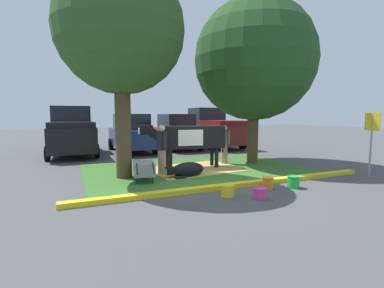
{
  "coord_description": "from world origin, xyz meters",
  "views": [
    {
      "loc": [
        -3.62,
        -7.07,
        1.95
      ],
      "look_at": [
        0.41,
        2.25,
        0.9
      ],
      "focal_mm": 25.99,
      "sensor_mm": 36.0,
      "label": 1
    }
  ],
  "objects": [
    {
      "name": "person_visitor_near",
      "position": [
        -0.98,
        1.52,
        0.89
      ],
      "size": [
        0.34,
        0.53,
        1.65
      ],
      "color": "#9E7F5B",
      "rests_on": "ground"
    },
    {
      "name": "shade_tree_right",
      "position": [
        3.16,
        2.33,
        4.14
      ],
      "size": [
        4.8,
        4.8,
        6.55
      ],
      "color": "#4C3823",
      "rests_on": "ground"
    },
    {
      "name": "person_handler",
      "position": [
        1.92,
        2.5,
        0.83
      ],
      "size": [
        0.34,
        0.5,
        1.56
      ],
      "color": "#9E7F5B",
      "rests_on": "ground"
    },
    {
      "name": "sedan_red",
      "position": [
        1.94,
        8.16,
        0.98
      ],
      "size": [
        2.04,
        4.41,
        2.02
      ],
      "color": "red",
      "rests_on": "ground"
    },
    {
      "name": "ground_plane",
      "position": [
        0.0,
        0.0,
        0.0
      ],
      "size": [
        80.0,
        80.0,
        0.0
      ],
      "primitive_type": "plane",
      "color": "#4C4C4F"
    },
    {
      "name": "cow_holstein",
      "position": [
        0.26,
        2.16,
        1.15
      ],
      "size": [
        3.13,
        0.98,
        1.61
      ],
      "color": "black",
      "rests_on": "ground"
    },
    {
      "name": "hay_bedding",
      "position": [
        0.41,
        1.95,
        0.03
      ],
      "size": [
        3.38,
        2.64,
        0.04
      ],
      "primitive_type": "cube",
      "rotation": [
        0.0,
        0.0,
        0.08
      ],
      "color": "tan",
      "rests_on": "ground"
    },
    {
      "name": "curb_yellow",
      "position": [
        0.49,
        -0.75,
        0.06
      ],
      "size": [
        8.97,
        0.24,
        0.12
      ],
      "primitive_type": "cube",
      "color": "yellow",
      "rests_on": "ground"
    },
    {
      "name": "calf_lying",
      "position": [
        -0.34,
        0.9,
        0.24
      ],
      "size": [
        1.32,
        0.56,
        0.48
      ],
      "color": "black",
      "rests_on": "ground"
    },
    {
      "name": "grass_island",
      "position": [
        0.49,
        1.96,
        0.01
      ],
      "size": [
        7.77,
        5.12,
        0.02
      ],
      "primitive_type": "cube",
      "color": "#386B28",
      "rests_on": "ground"
    },
    {
      "name": "parking_sign",
      "position": [
        5.08,
        -1.29,
        1.43
      ],
      "size": [
        0.14,
        0.44,
        2.03
      ],
      "color": "#99999E",
      "rests_on": "ground"
    },
    {
      "name": "bucket_orange",
      "position": [
        1.07,
        -1.26,
        0.17
      ],
      "size": [
        0.29,
        0.29,
        0.32
      ],
      "color": "orange",
      "rests_on": "ground"
    },
    {
      "name": "bucket_pink",
      "position": [
        0.38,
        -1.84,
        0.14
      ],
      "size": [
        0.34,
        0.34,
        0.26
      ],
      "color": "#EA3893",
      "rests_on": "ground"
    },
    {
      "name": "pickup_truck_maroon",
      "position": [
        4.39,
        8.24,
        1.11
      ],
      "size": [
        2.24,
        5.41,
        2.42
      ],
      "color": "maroon",
      "rests_on": "ground"
    },
    {
      "name": "bucket_green",
      "position": [
        1.81,
        -1.42,
        0.17
      ],
      "size": [
        0.34,
        0.34,
        0.33
      ],
      "color": "green",
      "rests_on": "ground"
    },
    {
      "name": "bucket_yellow",
      "position": [
        -0.24,
        -1.41,
        0.15
      ],
      "size": [
        0.34,
        0.34,
        0.29
      ],
      "color": "yellow",
      "rests_on": "ground"
    },
    {
      "name": "sedan_silver",
      "position": [
        -0.71,
        7.82,
        0.98
      ],
      "size": [
        2.04,
        4.41,
        2.02
      ],
      "color": "navy",
      "rests_on": "ground"
    },
    {
      "name": "pickup_truck_black",
      "position": [
        -3.65,
        8.04,
        1.11
      ],
      "size": [
        2.24,
        5.41,
        2.42
      ],
      "color": "black",
      "rests_on": "ground"
    },
    {
      "name": "wheelbarrow",
      "position": [
        -1.72,
        0.88,
        0.39
      ],
      "size": [
        0.78,
        1.62,
        0.63
      ],
      "color": "gray",
      "rests_on": "ground"
    },
    {
      "name": "shade_tree_left",
      "position": [
        -2.18,
        1.61,
        4.45
      ],
      "size": [
        3.83,
        3.83,
        6.4
      ],
      "color": "#4C3823",
      "rests_on": "ground"
    }
  ]
}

